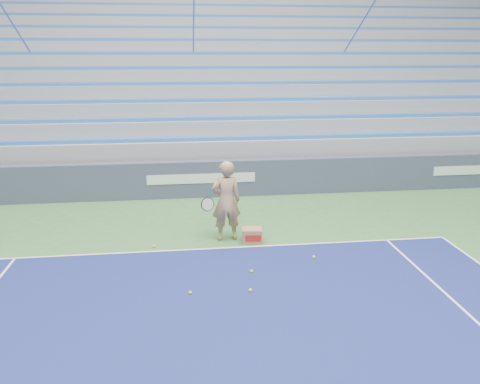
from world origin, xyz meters
name	(u,v)px	position (x,y,z in m)	size (l,w,h in m)	color
sponsor_barrier	(201,179)	(0.00, 15.88, 0.55)	(30.00, 0.32, 1.10)	#3A4359
bleachers	(194,100)	(0.00, 21.60, 2.36)	(31.00, 9.15, 7.30)	gray
tennis_player	(226,201)	(0.42, 12.41, 0.94)	(0.97, 0.88, 1.88)	tan
ball_box	(252,236)	(0.99, 12.16, 0.17)	(0.48, 0.39, 0.34)	#99754A
tennis_ball_0	(190,293)	(-0.47, 9.90, 0.03)	(0.07, 0.07, 0.07)	#D3F031
tennis_ball_1	(314,257)	(2.17, 11.13, 0.03)	(0.07, 0.07, 0.07)	#D3F031
tennis_ball_2	(251,290)	(0.63, 9.86, 0.03)	(0.07, 0.07, 0.07)	#D3F031
tennis_ball_3	(154,246)	(-1.23, 12.12, 0.03)	(0.07, 0.07, 0.07)	#D3F031
tennis_ball_4	(251,271)	(0.76, 10.62, 0.03)	(0.07, 0.07, 0.07)	#D3F031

